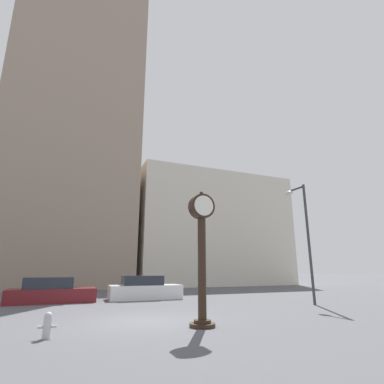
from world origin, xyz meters
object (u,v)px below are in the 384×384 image
Objects in this scene: street_lamp_right at (302,223)px; fire_hydrant_near at (47,325)px; car_white at (145,289)px; street_clock at (202,247)px; car_maroon at (51,292)px.

fire_hydrant_near is at bearing -163.78° from street_lamp_right.
car_white is 10.87m from fire_hydrant_near.
fire_hydrant_near is at bearing 178.64° from street_clock.
street_clock reaches higher than car_maroon.
street_clock is 10.95m from car_maroon.
car_maroon is at bearing 154.62° from street_lamp_right.
car_white is at bearing 140.74° from street_lamp_right.
car_maroon is 14.46m from street_lamp_right.
fire_hydrant_near is (-4.48, 0.11, -2.15)m from street_clock.
car_maroon is (-4.71, 9.70, -1.92)m from street_clock.
street_lamp_right reaches higher than car_white.
street_lamp_right is (7.92, 3.71, 1.79)m from street_clock.
car_white is 10.21m from street_lamp_right.
fire_hydrant_near is at bearing -89.38° from car_maroon.
car_maroon is at bearing 115.87° from street_clock.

